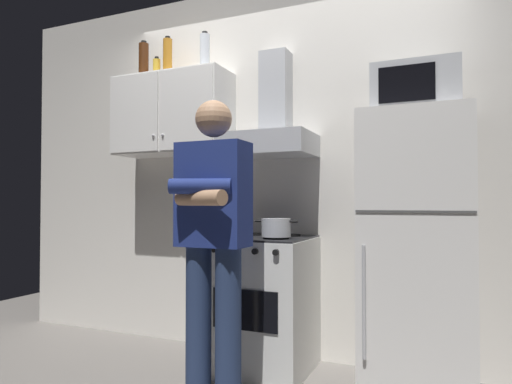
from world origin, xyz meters
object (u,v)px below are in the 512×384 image
at_px(upper_cabinet, 172,115).
at_px(bottle_liquor_amber, 168,57).
at_px(microwave, 416,90).
at_px(range_hood, 271,128).
at_px(person_standing, 213,237).
at_px(bottle_spice_jar, 157,68).
at_px(cooking_pot, 276,228).
at_px(bottle_rum_dark, 144,61).
at_px(bottle_vodka_clear, 205,53).
at_px(stove_oven, 264,303).
at_px(refrigerator, 417,253).

height_order(upper_cabinet, bottle_liquor_amber, bottle_liquor_amber).
bearing_deg(microwave, upper_cabinet, 176.52).
xyz_separation_m(range_hood, person_standing, (-0.05, -0.73, -0.70)).
relative_size(upper_cabinet, bottle_spice_jar, 5.69).
height_order(cooking_pot, bottle_spice_jar, bottle_spice_jar).
xyz_separation_m(bottle_rum_dark, bottle_liquor_amber, (0.22, 0.01, 0.00)).
bearing_deg(bottle_spice_jar, bottle_rum_dark, 179.80).
xyz_separation_m(range_hood, cooking_pot, (0.13, -0.25, -0.67)).
xyz_separation_m(range_hood, bottle_vodka_clear, (-0.53, 0.01, 0.59)).
bearing_deg(range_hood, bottle_rum_dark, -179.63).
relative_size(stove_oven, bottle_liquor_amber, 2.87).
distance_m(person_standing, bottle_liquor_amber, 1.69).
bearing_deg(bottle_liquor_amber, upper_cabinet, -3.38).
distance_m(bottle_vodka_clear, bottle_liquor_amber, 0.32).
bearing_deg(microwave, bottle_liquor_amber, 176.53).
xyz_separation_m(cooking_pot, bottle_rum_dark, (-1.19, 0.24, 1.26)).
bearing_deg(refrigerator, microwave, 90.90).
xyz_separation_m(upper_cabinet, refrigerator, (1.75, -0.12, -0.95)).
bearing_deg(bottle_rum_dark, bottle_spice_jar, -0.20).
height_order(microwave, bottle_rum_dark, bottle_rum_dark).
xyz_separation_m(cooking_pot, bottle_spice_jar, (-1.07, 0.24, 1.19)).
xyz_separation_m(stove_oven, cooking_pot, (0.13, -0.12, 0.50)).
distance_m(refrigerator, bottle_rum_dark, 2.45).
xyz_separation_m(bottle_spice_jar, bottle_liquor_amber, (0.09, 0.01, 0.07)).
distance_m(upper_cabinet, bottle_vodka_clear, 0.52).
relative_size(microwave, bottle_liquor_amber, 1.58).
bearing_deg(microwave, stove_oven, -178.85).
height_order(range_hood, bottle_rum_dark, bottle_rum_dark).
distance_m(range_hood, bottle_vodka_clear, 0.80).
relative_size(microwave, bottle_vodka_clear, 1.61).
relative_size(upper_cabinet, cooking_pot, 3.20).
bearing_deg(bottle_liquor_amber, refrigerator, -4.06).
distance_m(cooking_pot, bottle_rum_dark, 1.75).
bearing_deg(upper_cabinet, bottle_liquor_amber, 176.62).
bearing_deg(stove_oven, upper_cabinet, 171.10).
relative_size(refrigerator, bottle_liquor_amber, 5.25).
relative_size(upper_cabinet, bottle_vodka_clear, 3.02).
height_order(range_hood, bottle_spice_jar, bottle_spice_jar).
distance_m(bottle_spice_jar, bottle_liquor_amber, 0.12).
distance_m(cooking_pot, bottle_spice_jar, 1.62).
xyz_separation_m(microwave, cooking_pot, (-0.82, -0.14, -0.81)).
bearing_deg(range_hood, upper_cabinet, -179.91).
distance_m(microwave, cooking_pot, 1.16).
relative_size(stove_oven, bottle_rum_dark, 2.94).
bearing_deg(microwave, bottle_spice_jar, 176.96).
distance_m(refrigerator, person_standing, 1.17).
bearing_deg(upper_cabinet, stove_oven, -8.90).
bearing_deg(refrigerator, upper_cabinet, 175.93).
xyz_separation_m(microwave, person_standing, (-1.00, -0.62, -0.84)).
bearing_deg(cooking_pot, upper_cabinet, 165.27).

